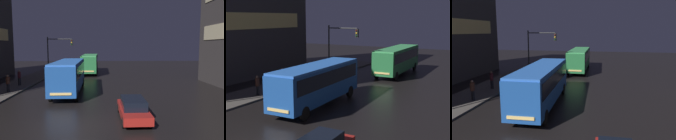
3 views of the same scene
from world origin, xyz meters
TOP-DOWN VIEW (x-y plane):
  - sidewalk_left at (-9.00, 10.00)m, footprint 4.00×48.00m
  - bus_near at (-1.92, 9.77)m, footprint 2.83×10.23m
  - bus_far at (-0.90, 26.49)m, footprint 2.72×10.94m
  - pedestrian_near at (-8.42, 13.36)m, footprint 0.47×0.47m
  - pedestrian_mid at (-8.04, 9.46)m, footprint 0.53×0.53m
  - traffic_light_main at (-5.20, 19.24)m, footprint 3.69×0.35m

SIDE VIEW (x-z plane):
  - sidewalk_left at x=-9.00m, z-range 0.00..0.15m
  - pedestrian_mid at x=-8.04m, z-range 0.32..2.10m
  - pedestrian_near at x=-8.42m, z-range 0.32..2.16m
  - bus_near at x=-1.92m, z-range 0.38..3.68m
  - bus_far at x=-0.90m, z-range 0.39..3.70m
  - traffic_light_main at x=-5.20m, z-range 1.12..7.27m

